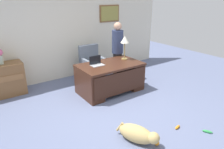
% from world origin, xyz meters
% --- Properties ---
extents(ground_plane, '(12.00, 12.00, 0.00)m').
position_xyz_m(ground_plane, '(0.00, 0.00, 0.00)').
color(ground_plane, slate).
extents(back_wall, '(7.00, 0.16, 2.70)m').
position_xyz_m(back_wall, '(0.01, 2.60, 1.35)').
color(back_wall, beige).
rests_on(back_wall, ground_plane).
extents(desk, '(1.60, 0.96, 0.75)m').
position_xyz_m(desk, '(0.53, 0.93, 0.40)').
color(desk, '#422316').
rests_on(desk, ground_plane).
extents(armchair, '(0.60, 0.59, 1.02)m').
position_xyz_m(armchair, '(0.56, 1.94, 0.47)').
color(armchair, slate).
rests_on(armchair, ground_plane).
extents(person_standing, '(0.32, 0.32, 1.68)m').
position_xyz_m(person_standing, '(1.19, 1.54, 0.87)').
color(person_standing, '#262323').
rests_on(person_standing, ground_plane).
extents(dog_lying, '(0.52, 0.77, 0.30)m').
position_xyz_m(dog_lying, '(-0.24, -1.01, 0.15)').
color(dog_lying, tan).
rests_on(dog_lying, ground_plane).
extents(laptop, '(0.32, 0.22, 0.22)m').
position_xyz_m(laptop, '(0.21, 1.08, 0.80)').
color(laptop, '#B2B5BA').
rests_on(laptop, desk).
extents(desk_lamp, '(0.22, 0.22, 0.63)m').
position_xyz_m(desk_lamp, '(1.08, 1.07, 1.24)').
color(desk_lamp, '#9E8447').
rests_on(desk_lamp, desk).
extents(dog_toy_ball, '(0.09, 0.09, 0.09)m').
position_xyz_m(dog_toy_ball, '(-0.03, -1.26, 0.04)').
color(dog_toy_ball, orange).
rests_on(dog_toy_ball, ground_plane).
extents(dog_toy_bone, '(0.13, 0.18, 0.05)m').
position_xyz_m(dog_toy_bone, '(0.98, -1.56, 0.03)').
color(dog_toy_bone, green).
rests_on(dog_toy_bone, ground_plane).
extents(dog_toy_plush, '(0.17, 0.08, 0.05)m').
position_xyz_m(dog_toy_plush, '(0.64, -1.15, 0.03)').
color(dog_toy_plush, orange).
rests_on(dog_toy_plush, ground_plane).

